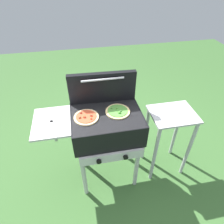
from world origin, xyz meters
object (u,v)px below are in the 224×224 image
at_px(pizza_veggie, 118,111).
at_px(prep_table, 169,131).
at_px(grill, 105,127).
at_px(pizza_pepperoni, 86,117).

relative_size(pizza_veggie, prep_table, 0.27).
distance_m(grill, pizza_veggie, 0.19).
xyz_separation_m(grill, prep_table, (0.67, 0.00, -0.19)).
relative_size(pizza_pepperoni, prep_table, 0.27).
bearing_deg(pizza_veggie, grill, -170.74).
distance_m(pizza_pepperoni, prep_table, 0.91).
height_order(grill, pizza_veggie, pizza_veggie).
distance_m(grill, prep_table, 0.70).
height_order(pizza_veggie, prep_table, pizza_veggie).
xyz_separation_m(pizza_pepperoni, prep_table, (0.84, 0.01, -0.34)).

